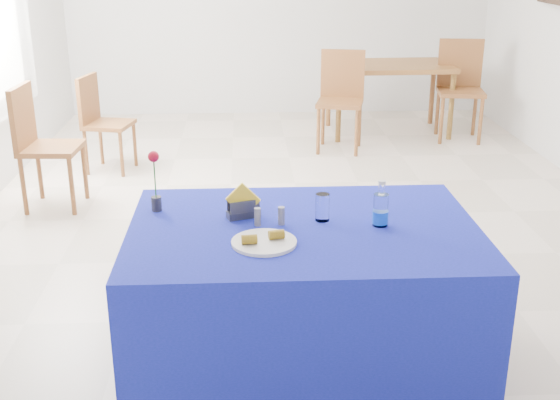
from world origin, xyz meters
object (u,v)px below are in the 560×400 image
object	(u,v)px
plate	(264,242)
chair_win_b	(100,116)
chair_bg_left	(341,93)
oak_table	(389,71)
blue_table	(303,300)
water_bottle	(381,211)
chair_win_a	(39,138)
chair_bg_right	(460,82)

from	to	relation	value
plate	chair_win_b	bearing A→B (deg)	111.40
chair_bg_left	chair_win_b	size ratio (longest dim) A/B	1.13
oak_table	blue_table	bearing A→B (deg)	-106.12
oak_table	chair_bg_left	distance (m)	0.85
blue_table	oak_table	xyz separation A→B (m)	(1.31, 4.54, 0.30)
water_bottle	chair_win_a	distance (m)	3.25
plate	oak_table	bearing A→B (deg)	72.40
blue_table	chair_bg_left	distance (m)	4.01
chair_win_a	plate	bearing A→B (deg)	-143.62
plate	blue_table	size ratio (longest dim) A/B	0.18
oak_table	chair_bg_right	size ratio (longest dim) A/B	1.27
plate	oak_table	world-z (taller)	plate
plate	chair_win_a	size ratio (longest dim) A/B	0.29
blue_table	chair_bg_right	size ratio (longest dim) A/B	1.55
oak_table	chair_bg_right	world-z (taller)	chair_bg_right
chair_bg_right	chair_win_b	xyz separation A→B (m)	(-3.58, -0.97, -0.09)
chair_bg_left	chair_win_a	world-z (taller)	chair_bg_left
water_bottle	oak_table	distance (m)	4.64
chair_bg_right	chair_win_b	world-z (taller)	chair_bg_right
blue_table	chair_win_b	size ratio (longest dim) A/B	1.84
plate	blue_table	distance (m)	0.47
chair_win_a	chair_win_b	distance (m)	0.99
plate	oak_table	size ratio (longest dim) A/B	0.22
chair_win_b	chair_bg_right	bearing A→B (deg)	-62.34
oak_table	chair_win_b	world-z (taller)	chair_win_b
oak_table	chair_win_a	world-z (taller)	chair_win_a
plate	chair_win_b	size ratio (longest dim) A/B	0.32
plate	chair_bg_right	bearing A→B (deg)	63.76
chair_bg_left	chair_win_a	distance (m)	3.00
plate	water_bottle	distance (m)	0.57
blue_table	oak_table	size ratio (longest dim) A/B	1.22
blue_table	chair_bg_right	bearing A→B (deg)	64.79
chair_bg_left	chair_bg_right	bearing A→B (deg)	28.19
plate	water_bottle	xyz separation A→B (m)	(0.54, 0.19, 0.06)
chair_win_a	chair_win_b	bearing A→B (deg)	-13.34
blue_table	chair_win_a	distance (m)	3.01
chair_bg_right	chair_win_a	xyz separation A→B (m)	(-3.87, -1.91, -0.04)
oak_table	plate	bearing A→B (deg)	-107.60
oak_table	chair_win_b	bearing A→B (deg)	-157.01
chair_bg_left	chair_win_a	xyz separation A→B (m)	(-2.56, -1.56, -0.01)
blue_table	chair_win_b	distance (m)	3.67
chair_bg_right	water_bottle	bearing A→B (deg)	-102.30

